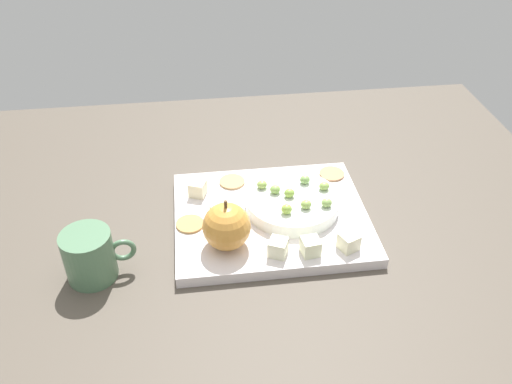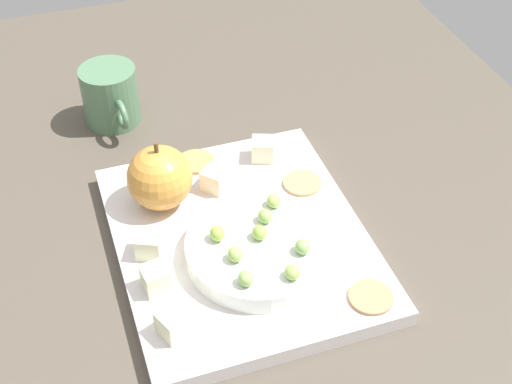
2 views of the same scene
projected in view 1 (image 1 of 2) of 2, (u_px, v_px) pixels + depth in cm
name	position (u px, v px, depth cm)	size (l,w,h in cm)	color
table	(253.00, 242.00, 91.64)	(119.37, 99.75, 4.53)	#4E463B
platter	(271.00, 217.00, 91.86)	(32.53, 27.14, 1.92)	silver
serving_dish	(292.00, 202.00, 91.79)	(16.07, 16.07, 2.31)	white
apple_whole	(227.00, 227.00, 82.65)	(7.55, 7.55, 7.55)	gold
apple_stem	(226.00, 204.00, 80.03)	(0.50, 0.50, 1.20)	brown
cheese_cube_0	(278.00, 247.00, 82.41)	(2.71, 2.71, 2.71)	#F4F4CC
cheese_cube_1	(198.00, 188.00, 94.67)	(2.71, 2.71, 2.71)	#F9EDC1
cheese_cube_2	(311.00, 246.00, 82.59)	(2.71, 2.71, 2.71)	#EFF3C3
cheese_cube_3	(349.00, 242.00, 83.46)	(2.71, 2.71, 2.71)	#EFEAC0
cheese_cube_4	(221.00, 212.00, 89.28)	(2.71, 2.71, 2.71)	#F8ECC2
cracker_0	(232.00, 182.00, 98.25)	(4.63, 4.63, 0.40)	tan
cracker_1	(332.00, 174.00, 100.28)	(4.63, 4.63, 0.40)	tan
cracker_2	(190.00, 224.00, 88.66)	(4.63, 4.63, 0.40)	tan
grape_0	(327.00, 202.00, 88.64)	(1.78, 1.60, 1.53)	#91B660
grape_1	(287.00, 209.00, 87.09)	(1.78, 1.60, 1.69)	#9AC24A
grape_2	(262.00, 185.00, 92.75)	(1.78, 1.60, 1.43)	#9CBE5A
grape_3	(306.00, 205.00, 88.14)	(1.78, 1.60, 1.53)	#99BA5A
grape_4	(324.00, 186.00, 92.39)	(1.78, 1.60, 1.42)	#98BF5A
grape_5	(275.00, 189.00, 91.56)	(1.78, 1.60, 1.50)	#8DB859
grape_6	(305.00, 180.00, 93.84)	(1.78, 1.60, 1.54)	#88B360
grape_7	(289.00, 193.00, 90.67)	(1.78, 1.60, 1.56)	#8FB64B
cup	(90.00, 256.00, 79.84)	(10.73, 7.54, 8.07)	#507756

